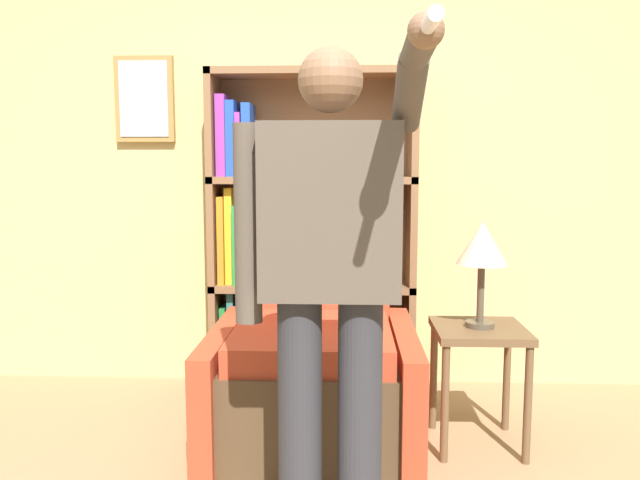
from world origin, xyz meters
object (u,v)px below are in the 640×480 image
Objects in this scene: bookcase at (293,234)px; person_standing at (329,270)px; side_table at (479,349)px; armchair at (314,368)px; table_lamp at (482,248)px.

bookcase is 1.09× the size of person_standing.
bookcase reaches higher than side_table.
armchair is 1.06m from person_standing.
side_table is at bearing -1.27° from armchair.
armchair is 1.99× the size of side_table.
bookcase is at bearing 102.46° from armchair.
armchair is at bearing 178.73° from table_lamp.
bookcase is at bearing 141.76° from table_lamp.
armchair is at bearing 96.49° from person_standing.
side_table is at bearing 0.00° from table_lamp.
side_table is at bearing -38.24° from bookcase.
person_standing is (0.10, -0.86, 0.62)m from armchair.
bookcase is 1.63× the size of armchair.
bookcase reaches higher than person_standing.
person_standing is 1.08m from table_lamp.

